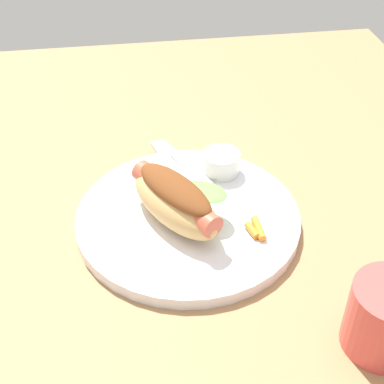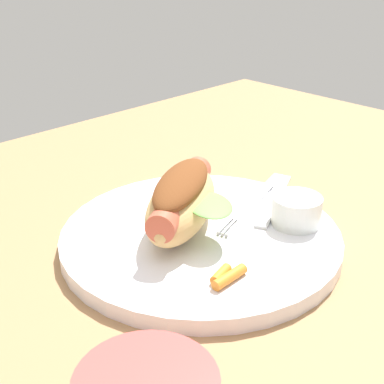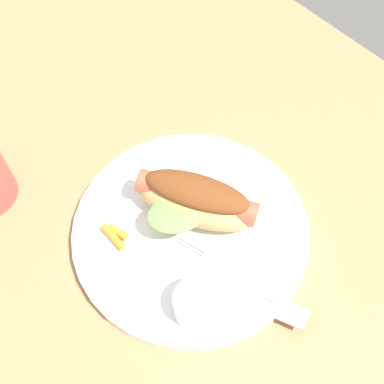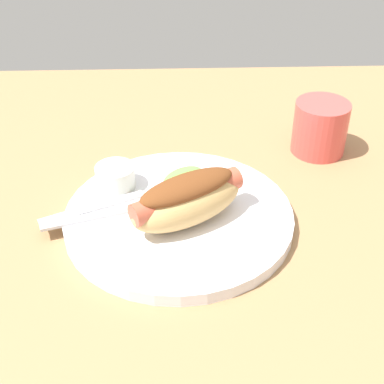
# 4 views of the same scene
# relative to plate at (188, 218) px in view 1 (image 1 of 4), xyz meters

# --- Properties ---
(ground_plane) EXTENTS (1.20, 0.90, 0.02)m
(ground_plane) POSITION_rel_plate_xyz_m (-0.03, -0.03, -0.02)
(ground_plane) COLOR #9E754C
(plate) EXTENTS (0.28, 0.28, 0.02)m
(plate) POSITION_rel_plate_xyz_m (0.00, 0.00, 0.00)
(plate) COLOR white
(plate) RESTS_ON ground_plane
(hot_dog) EXTENTS (0.15, 0.13, 0.06)m
(hot_dog) POSITION_rel_plate_xyz_m (-0.01, 0.02, 0.04)
(hot_dog) COLOR tan
(hot_dog) RESTS_ON plate
(sauce_ramekin) EXTENTS (0.05, 0.05, 0.03)m
(sauce_ramekin) POSITION_rel_plate_xyz_m (0.08, -0.06, 0.02)
(sauce_ramekin) COLOR white
(sauce_ramekin) RESTS_ON plate
(fork) EXTENTS (0.16, 0.06, 0.00)m
(fork) POSITION_rel_plate_xyz_m (0.09, 0.00, 0.01)
(fork) COLOR silver
(fork) RESTS_ON plate
(knife) EXTENTS (0.13, 0.07, 0.00)m
(knife) POSITION_rel_plate_xyz_m (0.11, -0.01, 0.01)
(knife) COLOR silver
(knife) RESTS_ON plate
(carrot_garnish) EXTENTS (0.04, 0.02, 0.01)m
(carrot_garnish) POSITION_rel_plate_xyz_m (-0.05, -0.08, 0.01)
(carrot_garnish) COLOR orange
(carrot_garnish) RESTS_ON plate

